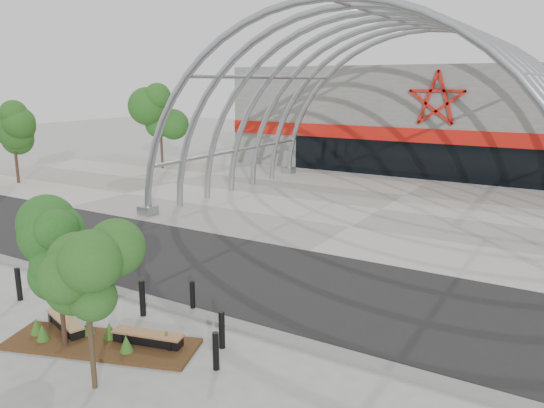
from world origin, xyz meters
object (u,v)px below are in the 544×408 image
object	(u,v)px
street_tree_1	(86,281)
bench_0	(65,325)
street_tree_0	(56,250)
bollard_2	(142,298)
bench_1	(148,340)

from	to	relation	value
street_tree_1	bench_0	distance (m)	4.08
street_tree_0	bollard_2	world-z (taller)	street_tree_0
bench_1	bollard_2	size ratio (longest dim) A/B	1.80
bench_1	bollard_2	bearing A→B (deg)	138.24
bench_0	bench_1	distance (m)	2.67
street_tree_1	bench_1	bearing A→B (deg)	98.76
bench_0	bench_1	bearing A→B (deg)	11.58
street_tree_1	bollard_2	bearing A→B (deg)	118.18
bollard_2	bench_1	bearing A→B (deg)	-41.76
bench_0	bench_1	size ratio (longest dim) A/B	0.96
street_tree_0	street_tree_1	distance (m)	2.31
street_tree_0	bollard_2	xyz separation A→B (m)	(0.33, 2.51, -2.15)
street_tree_1	bench_0	bearing A→B (deg)	152.83
street_tree_0	bench_1	bearing A→B (deg)	32.81
bollard_2	bench_0	bearing A→B (deg)	-120.99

